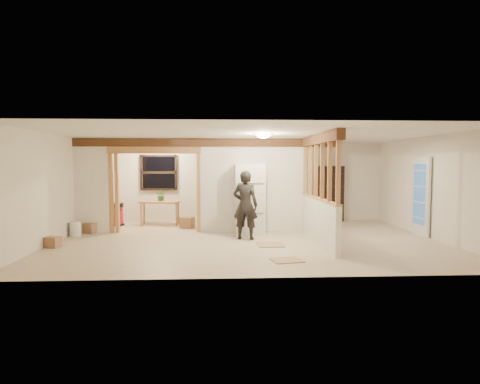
{
  "coord_description": "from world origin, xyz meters",
  "views": [
    {
      "loc": [
        -0.67,
        -9.51,
        1.82
      ],
      "look_at": [
        -0.18,
        0.4,
        1.12
      ],
      "focal_mm": 30.0,
      "sensor_mm": 36.0,
      "label": 1
    }
  ],
  "objects": [
    {
      "name": "shop_vac",
      "position": [
        -3.77,
        2.39,
        0.34
      ],
      "size": [
        0.66,
        0.66,
        0.68
      ],
      "primitive_type": "cylinder",
      "rotation": [
        0.0,
        0.0,
        0.34
      ],
      "color": "maroon",
      "rests_on": "floor"
    },
    {
      "name": "bucket",
      "position": [
        -4.33,
        0.7,
        0.18
      ],
      "size": [
        0.31,
        0.31,
        0.36
      ],
      "primitive_type": "cylinder",
      "rotation": [
        0.0,
        0.0,
        0.12
      ],
      "color": "white",
      "rests_on": "floor"
    },
    {
      "name": "stud_partition",
      "position": [
        1.6,
        -0.4,
        1.66
      ],
      "size": [
        0.14,
        3.2,
        1.32
      ],
      "primitive_type": "cube",
      "color": "tan",
      "rests_on": "pony_wall"
    },
    {
      "name": "header_beam_right",
      "position": [
        1.6,
        -0.4,
        2.38
      ],
      "size": [
        0.18,
        3.3,
        0.22
      ],
      "primitive_type": "cube",
      "color": "#57331E",
      "rests_on": "ceiling"
    },
    {
      "name": "floor",
      "position": [
        0.0,
        0.0,
        -0.01
      ],
      "size": [
        9.0,
        6.5,
        0.01
      ],
      "primitive_type": "cube",
      "color": "beige",
      "rests_on": "ground"
    },
    {
      "name": "ceiling_dome_util",
      "position": [
        -2.5,
        2.3,
        2.48
      ],
      "size": [
        0.32,
        0.32,
        0.14
      ],
      "primitive_type": "ellipsoid",
      "color": "#FFEABF",
      "rests_on": "ceiling"
    },
    {
      "name": "ceiling_dome_main",
      "position": [
        0.3,
        -0.5,
        2.48
      ],
      "size": [
        0.36,
        0.36,
        0.16
      ],
      "primitive_type": "ellipsoid",
      "color": "#FFEABF",
      "rests_on": "ceiling"
    },
    {
      "name": "window_back",
      "position": [
        -2.6,
        3.17,
        1.55
      ],
      "size": [
        1.12,
        0.1,
        1.1
      ],
      "primitive_type": "cube",
      "color": "black",
      "rests_on": "wall_back"
    },
    {
      "name": "wall_front",
      "position": [
        0.0,
        -3.25,
        1.25
      ],
      "size": [
        9.0,
        0.01,
        2.5
      ],
      "primitive_type": "cube",
      "color": "silver",
      "rests_on": "floor"
    },
    {
      "name": "doorway_frame",
      "position": [
        -2.4,
        1.2,
        1.1
      ],
      "size": [
        2.46,
        0.14,
        2.2
      ],
      "primitive_type": "cube",
      "color": "tan",
      "rests_on": "floor"
    },
    {
      "name": "pony_wall",
      "position": [
        1.6,
        -0.4,
        0.5
      ],
      "size": [
        0.12,
        3.2,
        1.0
      ],
      "primitive_type": "cube",
      "color": "white",
      "rests_on": "floor"
    },
    {
      "name": "wall_left",
      "position": [
        -4.5,
        0.0,
        1.25
      ],
      "size": [
        0.01,
        6.5,
        2.5
      ],
      "primitive_type": "cube",
      "color": "silver",
      "rests_on": "floor"
    },
    {
      "name": "floor_panel_near",
      "position": [
        0.45,
        -0.67,
        0.01
      ],
      "size": [
        0.59,
        0.59,
        0.02
      ],
      "primitive_type": "cube",
      "rotation": [
        0.0,
        0.0,
        0.04
      ],
      "color": "tan",
      "rests_on": "floor"
    },
    {
      "name": "wall_back",
      "position": [
        0.0,
        3.25,
        1.25
      ],
      "size": [
        9.0,
        0.01,
        2.5
      ],
      "primitive_type": "cube",
      "color": "silver",
      "rests_on": "floor"
    },
    {
      "name": "wall_right",
      "position": [
        4.5,
        0.0,
        1.25
      ],
      "size": [
        0.01,
        6.5,
        2.5
      ],
      "primitive_type": "cube",
      "color": "silver",
      "rests_on": "floor"
    },
    {
      "name": "box_front",
      "position": [
        -4.32,
        -0.68,
        0.12
      ],
      "size": [
        0.35,
        0.31,
        0.24
      ],
      "primitive_type": "cube",
      "rotation": [
        0.0,
        0.0,
        -0.28
      ],
      "color": "#9C6E4B",
      "rests_on": "floor"
    },
    {
      "name": "ceiling",
      "position": [
        0.0,
        0.0,
        2.5
      ],
      "size": [
        9.0,
        6.5,
        0.01
      ],
      "primitive_type": "cube",
      "color": "white"
    },
    {
      "name": "box_util_a",
      "position": [
        -1.62,
        1.86,
        0.16
      ],
      "size": [
        0.44,
        0.41,
        0.31
      ],
      "primitive_type": "cube",
      "rotation": [
        0.0,
        0.0,
        -0.32
      ],
      "color": "#9C6E4B",
      "rests_on": "floor"
    },
    {
      "name": "potted_plant",
      "position": [
        -2.44,
        2.57,
        0.89
      ],
      "size": [
        0.36,
        0.32,
        0.35
      ],
      "primitive_type": "imported",
      "rotation": [
        0.0,
        0.0,
        -0.15
      ],
      "color": "#286229",
      "rests_on": "work_table"
    },
    {
      "name": "floor_panel_far",
      "position": [
        0.58,
        -2.14,
        0.01
      ],
      "size": [
        0.64,
        0.55,
        0.02
      ],
      "primitive_type": "cube",
      "rotation": [
        0.0,
        0.0,
        0.2
      ],
      "color": "tan",
      "rests_on": "floor"
    },
    {
      "name": "partition_left_stub",
      "position": [
        -4.05,
        1.2,
        1.25
      ],
      "size": [
        0.9,
        0.12,
        2.5
      ],
      "primitive_type": "cube",
      "color": "white",
      "rests_on": "floor"
    },
    {
      "name": "french_door",
      "position": [
        4.42,
        0.4,
        1.0
      ],
      "size": [
        0.12,
        0.86,
        2.0
      ],
      "primitive_type": "cube",
      "color": "white",
      "rests_on": "floor"
    },
    {
      "name": "hanging_bulb",
      "position": [
        -2.0,
        1.6,
        2.18
      ],
      "size": [
        0.07,
        0.07,
        0.07
      ],
      "primitive_type": "ellipsoid",
      "color": "#FFD88C",
      "rests_on": "ceiling"
    },
    {
      "name": "refrigerator",
      "position": [
        0.09,
        0.78,
        0.91
      ],
      "size": [
        0.75,
        0.73,
        1.82
      ],
      "primitive_type": "cube",
      "color": "silver",
      "rests_on": "floor"
    },
    {
      "name": "woman",
      "position": [
        -0.07,
        0.05,
        0.83
      ],
      "size": [
        0.69,
        0.55,
        1.66
      ],
      "primitive_type": "imported",
      "rotation": [
        0.0,
        0.0,
        2.85
      ],
      "color": "black",
      "rests_on": "floor"
    },
    {
      "name": "partition_center",
      "position": [
        0.2,
        1.2,
        1.25
      ],
      "size": [
        2.8,
        0.12,
        2.5
      ],
      "primitive_type": "cube",
      "color": "white",
      "rests_on": "floor"
    },
    {
      "name": "bookshelf",
      "position": [
        2.79,
        3.03,
        0.88
      ],
      "size": [
        0.88,
        0.29,
        1.75
      ],
      "primitive_type": "cube",
      "color": "black",
      "rests_on": "floor"
    },
    {
      "name": "box_util_b",
      "position": [
        -4.09,
        1.12,
        0.14
      ],
      "size": [
        0.37,
        0.37,
        0.27
      ],
      "primitive_type": "cube",
      "rotation": [
        0.0,
        0.0,
        -0.36
      ],
      "color": "#9C6E4B",
      "rests_on": "floor"
    },
    {
      "name": "header_beam_back",
      "position": [
        -1.0,
        1.2,
        2.38
      ],
      "size": [
        7.0,
        0.18,
        0.22
      ],
      "primitive_type": "cube",
      "color": "#57331E",
      "rests_on": "ceiling"
    },
    {
      "name": "work_table",
      "position": [
        -2.47,
        2.5,
        0.35
      ],
      "size": [
        1.22,
        0.78,
        0.71
      ],
      "primitive_type": "cube",
      "rotation": [
        0.0,
        0.0,
        -0.21
      ],
      "color": "tan",
      "rests_on": "floor"
    }
  ]
}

